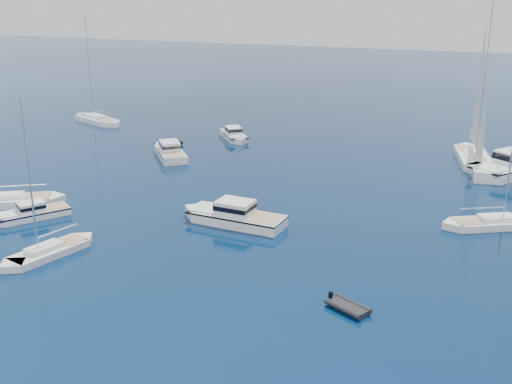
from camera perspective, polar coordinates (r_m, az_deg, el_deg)
motor_cruiser_left at (r=61.39m, az=-20.10°, el=-2.31°), size 6.26×7.77×2.03m
motor_cruiser_centre at (r=56.56m, az=-2.12°, el=-2.89°), size 10.86×3.89×2.81m
motor_cruiser_far_l at (r=79.66m, az=-7.96°, el=3.27°), size 8.70×9.50×2.59m
motor_cruiser_distant at (r=77.12m, az=22.57°, el=1.51°), size 11.51×13.55×3.60m
motor_cruiser_horizon at (r=88.35m, az=-2.05°, el=4.93°), size 7.35×8.04×2.19m
sailboat_fore at (r=52.63m, az=-18.57°, el=-5.57°), size 4.58×9.41×13.39m
sailboat_mid_l at (r=65.95m, az=-21.74°, el=-1.10°), size 11.04×8.51×16.52m
sailboat_centre at (r=59.61m, az=20.95°, el=-3.02°), size 9.93×7.24×14.66m
sailboat_sails_r at (r=81.09m, az=19.40°, el=2.66°), size 6.37×14.19×20.21m
sailboat_far_l at (r=102.52m, az=-14.42°, el=6.25°), size 12.15×7.30×17.44m
tender_grey_near at (r=42.42m, az=8.48°, el=-10.74°), size 3.58×2.97×0.95m
tender_grey_far at (r=85.50m, az=-8.06°, el=4.30°), size 3.88×2.24×0.95m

